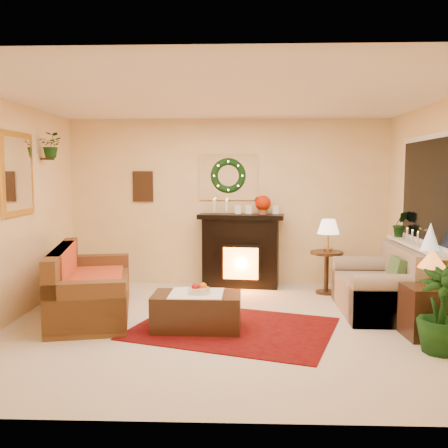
{
  "coord_description": "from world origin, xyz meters",
  "views": [
    {
      "loc": [
        0.21,
        -5.61,
        1.76
      ],
      "look_at": [
        0.0,
        0.35,
        1.15
      ],
      "focal_mm": 40.0,
      "sensor_mm": 36.0,
      "label": 1
    }
  ],
  "objects_px": {
    "side_table_round": "(326,271)",
    "end_table_square": "(427,313)",
    "fireplace": "(241,251)",
    "coffee_table": "(197,312)",
    "sofa": "(92,280)",
    "loveseat": "(375,280)"
  },
  "relations": [
    {
      "from": "side_table_round",
      "to": "end_table_square",
      "type": "distance_m",
      "value": 2.09
    },
    {
      "from": "fireplace",
      "to": "end_table_square",
      "type": "bearing_deg",
      "value": -42.71
    },
    {
      "from": "fireplace",
      "to": "coffee_table",
      "type": "relative_size",
      "value": 1.18
    },
    {
      "from": "coffee_table",
      "to": "sofa",
      "type": "bearing_deg",
      "value": 157.76
    },
    {
      "from": "loveseat",
      "to": "coffee_table",
      "type": "relative_size",
      "value": 1.47
    },
    {
      "from": "sofa",
      "to": "coffee_table",
      "type": "bearing_deg",
      "value": -34.96
    },
    {
      "from": "sofa",
      "to": "end_table_square",
      "type": "height_order",
      "value": "sofa"
    },
    {
      "from": "loveseat",
      "to": "end_table_square",
      "type": "bearing_deg",
      "value": -72.06
    },
    {
      "from": "fireplace",
      "to": "side_table_round",
      "type": "xyz_separation_m",
      "value": [
        1.26,
        -0.41,
        -0.23
      ]
    },
    {
      "from": "loveseat",
      "to": "side_table_round",
      "type": "distance_m",
      "value": 1.09
    },
    {
      "from": "end_table_square",
      "to": "coffee_table",
      "type": "distance_m",
      "value": 2.49
    },
    {
      "from": "sofa",
      "to": "fireplace",
      "type": "distance_m",
      "value": 2.46
    },
    {
      "from": "side_table_round",
      "to": "sofa",
      "type": "bearing_deg",
      "value": -158.79
    },
    {
      "from": "sofa",
      "to": "loveseat",
      "type": "height_order",
      "value": "sofa"
    },
    {
      "from": "fireplace",
      "to": "coffee_table",
      "type": "height_order",
      "value": "fireplace"
    },
    {
      "from": "end_table_square",
      "to": "coffee_table",
      "type": "height_order",
      "value": "end_table_square"
    },
    {
      "from": "side_table_round",
      "to": "end_table_square",
      "type": "bearing_deg",
      "value": -69.32
    },
    {
      "from": "end_table_square",
      "to": "coffee_table",
      "type": "xyz_separation_m",
      "value": [
        -2.48,
        0.17,
        -0.06
      ]
    },
    {
      "from": "fireplace",
      "to": "side_table_round",
      "type": "bearing_deg",
      "value": -10.88
    },
    {
      "from": "fireplace",
      "to": "loveseat",
      "type": "xyz_separation_m",
      "value": [
        1.7,
        -1.4,
        -0.13
      ]
    },
    {
      "from": "side_table_round",
      "to": "coffee_table",
      "type": "height_order",
      "value": "side_table_round"
    },
    {
      "from": "loveseat",
      "to": "coffee_table",
      "type": "xyz_separation_m",
      "value": [
        -2.19,
        -0.79,
        -0.21
      ]
    }
  ]
}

